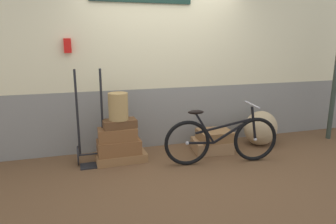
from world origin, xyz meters
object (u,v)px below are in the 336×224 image
(burlap_sack, at_px, (261,128))
(suitcase_4, at_px, (212,145))
(suitcase_0, at_px, (121,157))
(bicycle, at_px, (222,140))
(suitcase_2, at_px, (118,134))
(wicker_basket, at_px, (118,106))
(suitcase_5, at_px, (215,135))
(suitcase_1, at_px, (119,147))
(suitcase_3, at_px, (120,124))
(luggage_trolley, at_px, (92,142))

(burlap_sack, bearing_deg, suitcase_4, -177.68)
(suitcase_0, xyz_separation_m, bicycle, (1.35, -0.47, 0.28))
(suitcase_0, height_order, suitcase_4, suitcase_4)
(burlap_sack, xyz_separation_m, bicycle, (-0.98, -0.51, 0.06))
(suitcase_2, xyz_separation_m, wicker_basket, (0.03, 0.01, 0.40))
(suitcase_0, height_order, suitcase_5, suitcase_5)
(suitcase_1, relative_size, wicker_basket, 1.59)
(suitcase_2, relative_size, wicker_basket, 1.42)
(suitcase_0, bearing_deg, suitcase_3, -173.14)
(wicker_basket, xyz_separation_m, burlap_sack, (2.34, 0.05, -0.53))
(suitcase_3, height_order, burlap_sack, suitcase_3)
(bicycle, bearing_deg, suitcase_3, 161.00)
(suitcase_1, relative_size, suitcase_3, 1.30)
(suitcase_0, xyz_separation_m, burlap_sack, (2.32, 0.04, 0.23))
(suitcase_4, bearing_deg, burlap_sack, 8.70)
(suitcase_5, height_order, bicycle, bicycle)
(suitcase_2, distance_m, suitcase_5, 1.51)
(suitcase_2, height_order, suitcase_3, suitcase_3)
(luggage_trolley, distance_m, burlap_sack, 2.73)
(suitcase_0, relative_size, suitcase_2, 1.33)
(suitcase_3, distance_m, bicycle, 1.45)
(suitcase_3, bearing_deg, burlap_sack, -2.01)
(suitcase_5, bearing_deg, suitcase_4, 146.60)
(suitcase_2, bearing_deg, luggage_trolley, 173.23)
(suitcase_0, distance_m, luggage_trolley, 0.48)
(suitcase_2, relative_size, suitcase_5, 1.07)
(suitcase_1, bearing_deg, bicycle, -20.20)
(bicycle, bearing_deg, wicker_basket, 161.23)
(suitcase_5, bearing_deg, suitcase_0, -177.81)
(burlap_sack, bearing_deg, suitcase_0, -178.89)
(suitcase_1, bearing_deg, wicker_basket, 4.52)
(bicycle, bearing_deg, suitcase_1, 161.40)
(wicker_basket, bearing_deg, suitcase_5, -0.59)
(suitcase_0, height_order, luggage_trolley, luggage_trolley)
(suitcase_0, distance_m, burlap_sack, 2.34)
(suitcase_4, distance_m, suitcase_5, 0.18)
(suitcase_2, xyz_separation_m, luggage_trolley, (-0.36, 0.05, -0.10))
(luggage_trolley, bearing_deg, suitcase_2, -8.08)
(luggage_trolley, bearing_deg, suitcase_5, -1.61)
(suitcase_0, bearing_deg, suitcase_5, -2.52)
(suitcase_3, distance_m, suitcase_4, 1.51)
(suitcase_5, relative_size, bicycle, 0.31)
(suitcase_1, bearing_deg, luggage_trolley, 172.56)
(suitcase_5, bearing_deg, wicker_basket, -177.70)
(suitcase_2, bearing_deg, suitcase_0, 22.67)
(suitcase_0, xyz_separation_m, wicker_basket, (-0.02, -0.00, 0.75))
(suitcase_4, xyz_separation_m, luggage_trolley, (-1.83, 0.03, 0.23))
(suitcase_1, height_order, wicker_basket, wicker_basket)
(suitcase_2, height_order, wicker_basket, wicker_basket)
(suitcase_1, distance_m, wicker_basket, 0.59)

